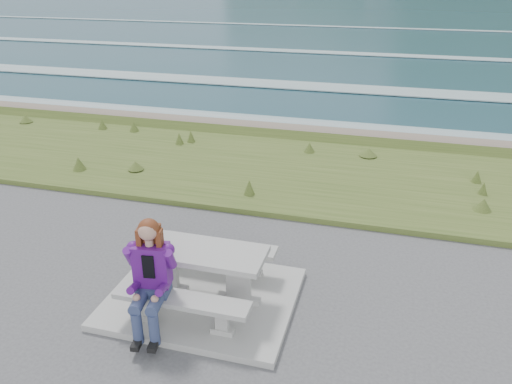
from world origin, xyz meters
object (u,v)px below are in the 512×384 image
at_px(picnic_table, 201,260).
at_px(seated_woman, 150,293).
at_px(bench_landward, 182,304).
at_px(bench_seaward, 218,249).

relative_size(picnic_table, seated_woman, 1.20).
height_order(bench_landward, bench_seaward, same).
height_order(picnic_table, bench_landward, picnic_table).
bearing_deg(bench_landward, bench_seaward, 90.00).
xyz_separation_m(bench_landward, seated_woman, (-0.35, -0.14, 0.20)).
xyz_separation_m(bench_seaward, seated_woman, (-0.35, -1.54, 0.20)).
bearing_deg(bench_seaward, seated_woman, -102.91).
height_order(bench_seaward, seated_woman, seated_woman).
distance_m(picnic_table, seated_woman, 0.91).
bearing_deg(bench_seaward, bench_landward, -90.00).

